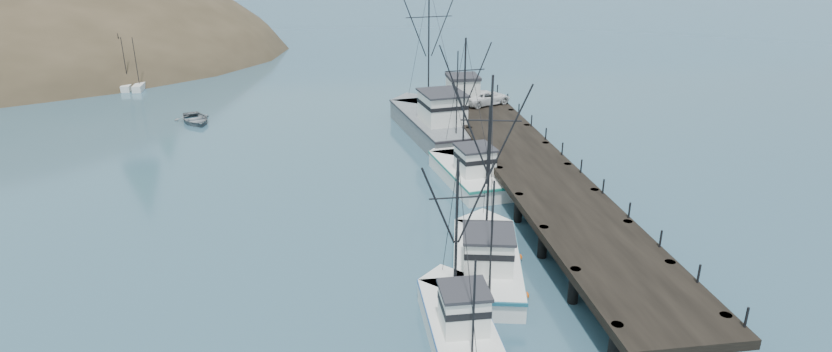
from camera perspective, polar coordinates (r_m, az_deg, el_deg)
The scene contains 10 objects.
ground at distance 32.63m, azimuth -5.28°, elevation -13.46°, with size 400.00×400.00×0.00m, color #294A5D.
pier at distance 48.38m, azimuth 10.28°, elevation 0.57°, with size 6.00×44.00×2.00m.
moored_sailboats at distance 89.13m, azimuth -28.51°, elevation 6.97°, with size 21.21×14.02×6.35m.
trawler_near at distance 37.21m, azimuth 6.17°, elevation -7.29°, with size 5.63×11.45×11.51m.
trawler_mid at distance 31.90m, azimuth 3.68°, elevation -12.53°, with size 3.00×8.79×9.11m.
trawler_far at distance 49.87m, azimuth 4.51°, elevation 0.43°, with size 4.86×10.94×11.17m.
work_vessel at distance 61.00m, azimuth 1.57°, elevation 4.83°, with size 7.19×16.92×13.90m.
pier_shed at distance 64.09m, azimuth 4.12°, elevation 7.63°, with size 3.00×3.20×2.80m.
pickup_truck at distance 64.10m, azimuth 6.20°, elevation 6.88°, with size 2.26×4.91×1.36m, color silver.
motorboat at distance 68.60m, azimuth -18.81°, elevation 4.49°, with size 3.51×4.91×1.02m, color slate.
Camera 1 is at (-0.94, -26.80, 18.59)m, focal length 28.00 mm.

